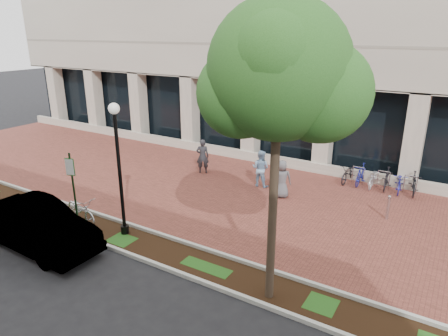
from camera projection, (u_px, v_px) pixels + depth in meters
The scene contains 15 objects.
ground at pixel (238, 195), 17.05m from camera, with size 120.00×120.00×0.00m, color black.
brick_plaza at pixel (238, 195), 17.05m from camera, with size 40.00×9.00×0.01m, color brown.
planting_strip at pixel (158, 250), 12.82m from camera, with size 40.00×1.50×0.01m, color black.
curb_plaza_side at pixel (172, 238), 13.40m from camera, with size 40.00×0.12×0.12m, color #B8B9AF.
curb_street_side at pixel (142, 259), 12.19m from camera, with size 40.00×0.12×0.12m, color #B8B9AF.
parking_sign at pixel (72, 182), 13.78m from camera, with size 0.34×0.07×2.76m.
lamppost at pixel (119, 163), 13.01m from camera, with size 0.36×0.36×4.55m.
street_tree at pixel (281, 79), 8.74m from camera, with size 3.81×3.18×7.47m.
locked_bicycle at pixel (81, 210), 14.51m from camera, with size 0.66×1.91×1.00m, color #B3B4B8.
pedestrian_left at pixel (203, 156), 19.43m from camera, with size 0.62×0.41×1.71m, color #242429.
pedestrian_mid at pixel (261, 168), 17.79m from camera, with size 0.81×0.63×1.67m, color #89ACCC.
pedestrian_right at pixel (282, 179), 16.59m from camera, with size 0.79×0.52×1.62m, color #5A5A5E.
bollard at pixel (388, 207), 14.73m from camera, with size 0.12×0.12×0.97m.
bike_rack_cluster at pixel (380, 178), 17.72m from camera, with size 3.46×1.69×0.95m.
sedan_near_curb at pixel (37, 226), 12.76m from camera, with size 1.61×4.63×1.52m, color silver.
Camera 1 is at (7.67, -13.74, 6.70)m, focal length 32.00 mm.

